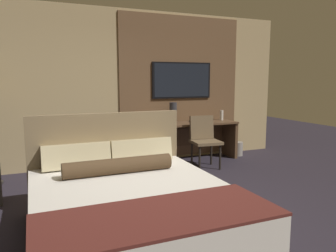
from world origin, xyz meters
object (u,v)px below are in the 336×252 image
Objects in this scene: desk at (186,134)px; vase_tall at (173,113)px; bed at (130,207)px; tv at (182,80)px; book at (195,121)px; waste_bin at (237,149)px; vase_short at (222,115)px; desk_chair at (204,136)px.

desk is 5.08× the size of vase_tall.
bed is 5.62× the size of vase_tall.
desk is 1.61× the size of tv.
vase_tall is 1.58× the size of book.
tv reaches higher than waste_bin.
bed reaches higher than waste_bin.
vase_short is at bearing 5.43° from book.
tv is 0.68m from vase_tall.
book is at bearing 51.74° from bed.
tv is at bearing 135.90° from book.
tv is 1.35× the size of desk_chair.
bed reaches higher than book.
vase_tall is at bearing 58.64° from bed.
desk_chair is at bearing -60.82° from vase_tall.
vase_short reaches higher than desk.
vase_short is (0.83, 0.08, 0.33)m from desk.
desk_chair is 2.34× the size of vase_tall.
waste_bin is (0.31, -0.14, -0.69)m from vase_short.
desk_chair is at bearing -155.07° from waste_bin.
desk_chair is at bearing -102.52° from book.
bed is at bearing -121.36° from vase_tall.
vase_tall is at bearing -178.30° from vase_short.
waste_bin is at bearing -4.63° from book.
vase_short is (1.09, 0.03, -0.09)m from vase_tall.
vase_short is 0.71× the size of waste_bin.
vase_short reaches higher than book.
tv reaches higher than desk.
tv is at bearing 56.42° from bed.
desk_chair reaches higher than desk.
desk_chair is (1.97, 2.09, 0.23)m from bed.
waste_bin is (1.14, -0.27, -1.39)m from tv.
vase_short is (2.72, 2.72, 0.51)m from bed.
waste_bin is (3.03, 2.58, -0.18)m from bed.
desk_chair is (0.08, -0.55, 0.04)m from desk.
desk is 0.56m from desk_chair.
bed reaches higher than vase_tall.
vase_tall is at bearing 169.51° from desk.
vase_short is at bearing -9.35° from tv.
bed is 3.20m from vase_tall.
tv reaches higher than desk_chair.
desk_chair is 1.24m from waste_bin.
vase_tall is (-0.26, -0.17, -0.61)m from tv.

